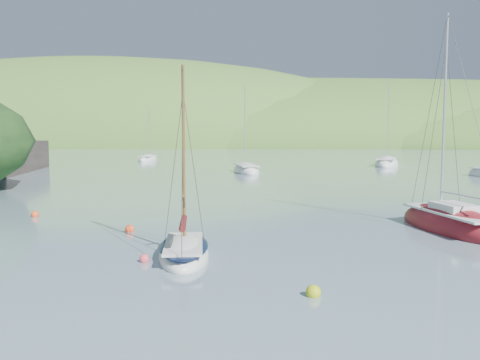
# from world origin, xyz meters

# --- Properties ---
(ground) EXTENTS (700.00, 700.00, 0.00)m
(ground) POSITION_xyz_m (0.00, 0.00, 0.00)
(ground) COLOR slate
(ground) RESTS_ON ground
(shoreline_hills) EXTENTS (690.00, 135.00, 56.00)m
(shoreline_hills) POSITION_xyz_m (-9.66, 172.42, 0.00)
(shoreline_hills) COLOR #2E6426
(shoreline_hills) RESTS_ON ground
(daysailer_white) EXTENTS (2.66, 5.48, 8.08)m
(daysailer_white) POSITION_xyz_m (-0.20, 3.35, 0.20)
(daysailer_white) COLOR white
(daysailer_white) RESTS_ON ground
(sloop_red) EXTENTS (4.75, 8.34, 11.69)m
(sloop_red) POSITION_xyz_m (12.09, 9.83, 0.22)
(sloop_red) COLOR maroon
(sloop_red) RESTS_ON ground
(distant_sloop_a) EXTENTS (4.40, 7.98, 10.79)m
(distant_sloop_a) POSITION_xyz_m (-0.16, 44.21, 0.18)
(distant_sloop_a) COLOR white
(distant_sloop_a) RESTS_ON ground
(distant_sloop_b) EXTENTS (5.21, 9.17, 12.37)m
(distant_sloop_b) POSITION_xyz_m (18.28, 56.85, 0.20)
(distant_sloop_b) COLOR white
(distant_sloop_b) RESTS_ON ground
(distant_sloop_c) EXTENTS (2.55, 6.66, 9.39)m
(distant_sloop_c) POSITION_xyz_m (-17.05, 66.06, 0.17)
(distant_sloop_c) COLOR white
(distant_sloop_c) RESTS_ON ground
(mooring_buoys) EXTENTS (23.27, 14.05, 0.49)m
(mooring_buoys) POSITION_xyz_m (1.50, 6.44, 0.12)
(mooring_buoys) COLOR #B3C314
(mooring_buoys) RESTS_ON ground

